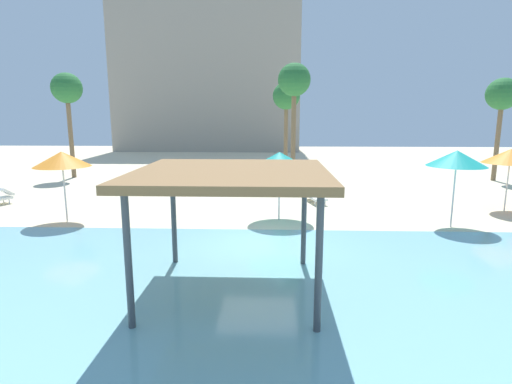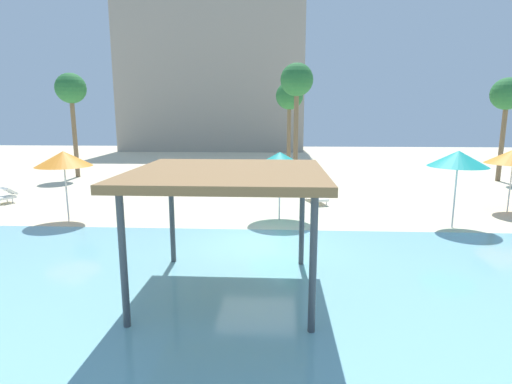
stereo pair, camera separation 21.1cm
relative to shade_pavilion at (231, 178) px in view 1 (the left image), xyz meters
The scene contains 13 objects.
ground_plane 4.47m from the shade_pavilion, 82.51° to the left, with size 80.00×80.00×0.00m, color beige.
lagoon_water 3.19m from the shade_pavilion, 74.71° to the right, with size 44.00×13.50×0.04m, color #7AB7C1.
shade_pavilion is the anchor object (origin of this frame).
beach_umbrella_orange_1 13.74m from the shade_pavilion, 37.95° to the left, with size 2.18×2.18×2.65m.
beach_umbrella_teal_2 6.67m from the shade_pavilion, 79.79° to the left, with size 2.44×2.44×2.66m.
beach_umbrella_teal_3 9.49m from the shade_pavilion, 38.02° to the left, with size 2.06×2.06×2.80m.
beach_umbrella_orange_5 9.20m from the shade_pavilion, 139.26° to the left, with size 2.07×2.07×2.70m.
lounge_chair_0 10.72m from the shade_pavilion, 74.10° to the left, with size 1.05×1.99×0.74m.
palm_tree_0 21.03m from the shade_pavilion, 125.38° to the left, with size 1.90×1.90×6.64m.
palm_tree_1 20.45m from the shade_pavilion, 84.74° to the left, with size 1.90×1.90×6.28m.
palm_tree_2 15.93m from the shade_pavilion, 82.09° to the left, with size 1.90×1.90×6.98m.
palm_tree_3 22.44m from the shade_pavilion, 48.72° to the left, with size 1.90×1.90×6.22m.
hotel_block_0 41.16m from the shade_pavilion, 99.15° to the left, with size 20.50×9.25×20.99m, color #9E9384.
Camera 1 is at (0.43, -12.37, 4.06)m, focal length 28.49 mm.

